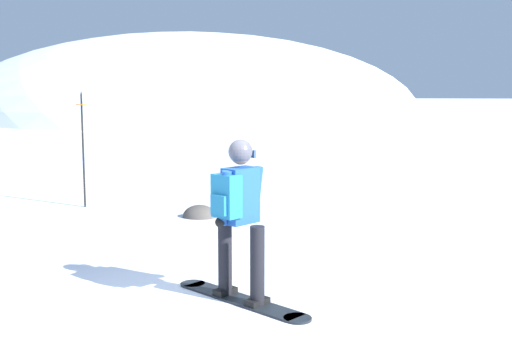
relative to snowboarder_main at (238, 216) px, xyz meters
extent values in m
plane|color=white|center=(-0.46, -0.29, -0.92)|extent=(300.00, 300.00, 0.00)
ellipsoid|color=white|center=(-11.56, 41.69, -0.92)|extent=(35.95, 32.35, 13.03)
cube|color=black|center=(0.02, 0.02, -0.91)|extent=(1.44, 1.13, 0.02)
cylinder|color=black|center=(-0.62, 0.47, -0.91)|extent=(0.28, 0.28, 0.02)
cylinder|color=black|center=(0.66, -0.42, -0.91)|extent=(0.28, 0.28, 0.02)
cube|color=black|center=(-0.18, 0.16, -0.86)|extent=(0.26, 0.29, 0.06)
cube|color=black|center=(0.21, -0.11, -0.86)|extent=(0.26, 0.29, 0.06)
cylinder|color=black|center=(-0.18, 0.16, -0.48)|extent=(0.15, 0.15, 0.82)
cylinder|color=black|center=(0.21, -0.11, -0.48)|extent=(0.15, 0.15, 0.82)
cube|color=#1E4C9E|center=(0.02, 0.02, 0.22)|extent=(0.39, 0.42, 0.58)
cylinder|color=#1E4C9E|center=(-0.11, -0.16, 0.22)|extent=(0.20, 0.18, 0.57)
cylinder|color=#1E4C9E|center=(0.15, 0.21, 0.22)|extent=(0.20, 0.18, 0.57)
sphere|color=black|center=(-0.16, -0.16, -0.03)|extent=(0.11, 0.11, 0.11)
sphere|color=black|center=(0.13, 0.25, -0.03)|extent=(0.11, 0.11, 0.11)
cube|color=teal|center=(-0.10, -0.14, 0.24)|extent=(0.33, 0.31, 0.44)
cube|color=teal|center=(-0.15, -0.22, 0.16)|extent=(0.20, 0.16, 0.20)
sphere|color=#9E7051|center=(0.02, 0.02, 0.64)|extent=(0.21, 0.21, 0.21)
sphere|color=#4C4C56|center=(0.02, 0.02, 0.67)|extent=(0.25, 0.25, 0.25)
cube|color=navy|center=(0.09, 0.13, 0.64)|extent=(0.16, 0.12, 0.08)
cylinder|color=black|center=(-3.83, 4.82, 0.14)|extent=(0.04, 0.04, 2.12)
cylinder|color=orange|center=(-3.83, 4.82, 1.02)|extent=(0.20, 0.20, 0.02)
cone|color=black|center=(-3.83, 4.82, 1.24)|extent=(0.04, 0.04, 0.08)
ellipsoid|color=#4C4742|center=(-1.45, 4.22, -0.92)|extent=(0.61, 0.52, 0.43)
camera|label=1|loc=(1.12, -6.23, 1.30)|focal=43.74mm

